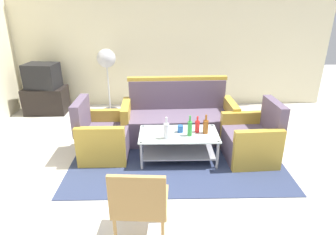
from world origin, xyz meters
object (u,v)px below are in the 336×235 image
object	(u,v)px
television	(42,76)
wicker_chair	(140,201)
armchair_left	(103,137)
coffee_table	(179,142)
couch	(178,120)
bottle_red	(197,126)
cup	(180,129)
pedestal_fan	(107,62)
bottle_green	(190,128)
bottle_clear	(166,130)
armchair_right	(252,140)
tv_stand	(46,100)
bottle_brown	(206,126)

from	to	relation	value
television	wicker_chair	size ratio (longest dim) A/B	0.77
armchair_left	coffee_table	world-z (taller)	armchair_left
couch	coffee_table	world-z (taller)	couch
bottle_red	cup	size ratio (longest dim) A/B	2.36
armchair_left	pedestal_fan	size ratio (longest dim) A/B	0.67
cup	couch	bearing A→B (deg)	88.95
coffee_table	armchair_left	bearing A→B (deg)	172.11
bottle_green	bottle_clear	xyz separation A→B (m)	(-0.32, -0.08, 0.00)
armchair_left	armchair_right	world-z (taller)	same
tv_stand	coffee_table	bearing A→B (deg)	-37.01
cup	armchair_left	bearing A→B (deg)	174.70
bottle_clear	armchair_left	bearing A→B (deg)	162.08
bottle_brown	cup	world-z (taller)	bottle_brown
couch	coffee_table	bearing A→B (deg)	84.93
bottle_red	pedestal_fan	world-z (taller)	pedestal_fan
cup	television	xyz separation A→B (m)	(-2.59, 1.89, 0.30)
cup	bottle_brown	bearing A→B (deg)	-7.57
coffee_table	wicker_chair	world-z (taller)	wicker_chair
bottle_clear	cup	world-z (taller)	bottle_clear
armchair_right	bottle_red	distance (m)	0.81
bottle_green	television	bearing A→B (deg)	143.52
bottle_red	pedestal_fan	xyz separation A→B (m)	(-1.56, 1.94, 0.51)
pedestal_fan	armchair_left	bearing A→B (deg)	-83.63
coffee_table	tv_stand	bearing A→B (deg)	142.99
bottle_red	bottle_green	bearing A→B (deg)	-136.07
bottle_brown	television	bearing A→B (deg)	146.64
armchair_right	bottle_red	world-z (taller)	armchair_right
bottle_red	bottle_clear	distance (m)	0.48
couch	bottle_red	bearing A→B (deg)	106.15
tv_stand	television	size ratio (longest dim) A/B	1.23
bottle_red	television	distance (m)	3.41
tv_stand	pedestal_fan	size ratio (longest dim) A/B	0.63
armchair_right	coffee_table	size ratio (longest dim) A/B	0.77
bottle_green	bottle_clear	distance (m)	0.33
armchair_left	television	distance (m)	2.36
bottle_clear	television	world-z (taller)	television
armchair_right	television	world-z (taller)	television
armchair_right	pedestal_fan	xyz separation A→B (m)	(-2.34, 1.97, 0.73)
wicker_chair	television	bearing A→B (deg)	125.22
wicker_chair	pedestal_fan	bearing A→B (deg)	107.56
coffee_table	wicker_chair	xyz separation A→B (m)	(-0.43, -1.55, 0.22)
armchair_right	cup	world-z (taller)	armchair_right
couch	television	bearing A→B (deg)	-27.04
armchair_right	bottle_green	distance (m)	0.93
cup	bottle_green	bearing A→B (deg)	-44.11
bottle_red	television	xyz separation A→B (m)	(-2.82, 1.89, 0.26)
armchair_left	armchair_right	distance (m)	2.14
bottle_clear	pedestal_fan	world-z (taller)	pedestal_fan
coffee_table	television	xyz separation A→B (m)	(-2.56, 1.93, 0.49)
tv_stand	wicker_chair	world-z (taller)	wicker_chair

